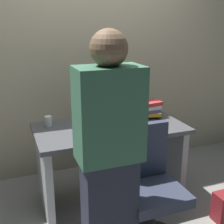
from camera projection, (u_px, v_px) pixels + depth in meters
name	position (u px, v px, depth m)	size (l,w,h in m)	color
ground_plane	(110.00, 197.00, 2.92)	(9.00, 9.00, 0.00)	gray
wall_back	(85.00, 38.00, 3.18)	(6.40, 0.10, 3.00)	tan
desk	(110.00, 150.00, 2.77)	(1.36, 0.71, 0.75)	#4C4C51
office_chair	(149.00, 193.00, 2.24)	(0.52, 0.52, 0.94)	black
person_at_desk	(109.00, 160.00, 1.85)	(0.40, 0.24, 1.64)	#262838
monitor	(110.00, 94.00, 2.80)	(0.54, 0.16, 0.46)	silver
keyboard	(108.00, 131.00, 2.55)	(0.43, 0.13, 0.02)	white
mouse	(142.00, 126.00, 2.66)	(0.06, 0.10, 0.03)	white
cup_near_keyboard	(77.00, 134.00, 2.40)	(0.07, 0.07, 0.09)	#3372B2
cup_by_monitor	(48.00, 121.00, 2.68)	(0.06, 0.06, 0.10)	silver
book_stack	(150.00, 109.00, 2.92)	(0.23, 0.20, 0.16)	black
cell_phone	(160.00, 125.00, 2.72)	(0.07, 0.14, 0.01)	black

